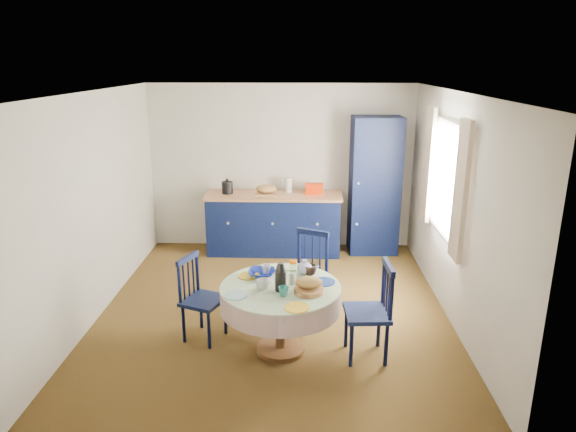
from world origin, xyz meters
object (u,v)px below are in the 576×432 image
pantry_cabinet (374,186)px  mug_a (262,284)px  mug_d (266,269)px  mug_b (283,291)px  kitchen_counter (274,222)px  cobalt_bowl (262,273)px  chair_left (200,298)px  dining_table (282,297)px  chair_right (371,310)px  chair_far (307,273)px  mug_c (310,270)px

pantry_cabinet → mug_a: bearing=-118.1°
mug_d → mug_b: bearing=-69.2°
kitchen_counter → cobalt_bowl: bearing=-89.0°
kitchen_counter → mug_a: 2.90m
chair_left → cobalt_bowl: bearing=-69.4°
mug_a → mug_b: size_ratio=1.23×
mug_a → cobalt_bowl: 0.30m
dining_table → chair_left: size_ratio=1.31×
mug_a → kitchen_counter: bearing=90.9°
mug_b → cobalt_bowl: (-0.24, 0.44, -0.01)m
cobalt_bowl → chair_right: bearing=-15.4°
mug_a → chair_right: bearing=0.0°
kitchen_counter → pantry_cabinet: 1.60m
pantry_cabinet → chair_right: (-0.40, -2.96, -0.53)m
chair_far → mug_c: (0.02, -0.56, 0.28)m
mug_d → cobalt_bowl: bearing=-117.7°
chair_left → mug_d: size_ratio=9.01×
chair_far → mug_b: (-0.24, -1.05, 0.27)m
dining_table → chair_left: dining_table is taller
mug_b → mug_c: bearing=63.0°
kitchen_counter → mug_b: kitchen_counter is taller
dining_table → chair_right: (0.87, -0.07, -0.10)m
chair_left → mug_c: 1.18m
chair_far → mug_b: size_ratio=9.82×
chair_far → mug_b: 1.11m
chair_far → chair_right: bearing=-31.8°
mug_a → mug_b: mug_a is taller
kitchen_counter → chair_right: bearing=-68.5°
pantry_cabinet → kitchen_counter: bearing=-178.9°
dining_table → mug_d: 0.38m
mug_b → mug_d: 0.55m
kitchen_counter → dining_table: kitchen_counter is taller
chair_left → mug_a: 0.80m
mug_b → chair_right: bearing=9.8°
kitchen_counter → mug_d: (0.06, -2.51, 0.29)m
chair_right → cobalt_bowl: size_ratio=3.63×
kitchen_counter → mug_c: kitchen_counter is taller
chair_far → cobalt_bowl: 0.81m
chair_left → chair_far: chair_far is taller
kitchen_counter → chair_far: (0.49, -1.98, 0.02)m
chair_left → mug_c: chair_left is taller
kitchen_counter → pantry_cabinet: size_ratio=1.00×
mug_b → mug_c: mug_c is taller
pantry_cabinet → dining_table: size_ratio=1.73×
chair_right → kitchen_counter: bearing=-162.4°
mug_a → mug_b: (0.21, -0.15, -0.00)m
kitchen_counter → pantry_cabinet: (1.50, 0.08, 0.56)m
dining_table → cobalt_bowl: 0.35m
mug_d → chair_left: bearing=-175.3°
chair_far → mug_c: 0.62m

